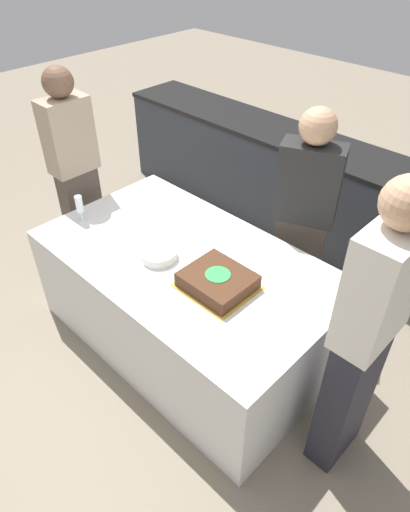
# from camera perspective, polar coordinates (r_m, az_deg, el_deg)

# --- Properties ---
(ground_plane) EXTENTS (14.00, 14.00, 0.00)m
(ground_plane) POSITION_cam_1_polar(r_m,az_deg,el_deg) (3.36, -2.04, -9.97)
(ground_plane) COLOR gray
(back_counter) EXTENTS (4.40, 0.58, 0.92)m
(back_counter) POSITION_cam_1_polar(r_m,az_deg,el_deg) (4.11, 14.55, 7.08)
(back_counter) COLOR #333842
(back_counter) RESTS_ON ground_plane
(dining_table) EXTENTS (1.94, 1.13, 0.73)m
(dining_table) POSITION_cam_1_polar(r_m,az_deg,el_deg) (3.10, -2.19, -5.46)
(dining_table) COLOR silver
(dining_table) RESTS_ON ground_plane
(cake) EXTENTS (0.41, 0.37, 0.10)m
(cake) POSITION_cam_1_polar(r_m,az_deg,el_deg) (2.62, 1.59, -3.12)
(cake) COLOR gold
(cake) RESTS_ON dining_table
(plate_stack) EXTENTS (0.23, 0.23, 0.06)m
(plate_stack) POSITION_cam_1_polar(r_m,az_deg,el_deg) (2.85, -5.81, 0.25)
(plate_stack) COLOR white
(plate_stack) RESTS_ON dining_table
(wine_glass) EXTENTS (0.07, 0.07, 0.19)m
(wine_glass) POSITION_cam_1_polar(r_m,az_deg,el_deg) (3.24, -15.43, 6.15)
(wine_glass) COLOR white
(wine_glass) RESTS_ON dining_table
(side_plate_near_cake) EXTENTS (0.18, 0.18, 0.00)m
(side_plate_near_cake) POSITION_cam_1_polar(r_m,az_deg,el_deg) (2.83, 6.55, -0.83)
(side_plate_near_cake) COLOR white
(side_plate_near_cake) RESTS_ON dining_table
(person_cutting_cake) EXTENTS (0.44, 0.34, 1.57)m
(person_cutting_cake) POSITION_cam_1_polar(r_m,az_deg,el_deg) (3.15, 12.24, 4.87)
(person_cutting_cake) COLOR #4C4238
(person_cutting_cake) RESTS_ON ground_plane
(person_seated_left) EXTENTS (0.21, 0.34, 1.66)m
(person_seated_left) POSITION_cam_1_polar(r_m,az_deg,el_deg) (3.61, -15.84, 9.83)
(person_seated_left) COLOR #4C4238
(person_seated_left) RESTS_ON ground_plane
(person_seated_right) EXTENTS (0.21, 0.40, 1.75)m
(person_seated_right) POSITION_cam_1_polar(r_m,az_deg,el_deg) (2.25, 19.36, -9.74)
(person_seated_right) COLOR #282833
(person_seated_right) RESTS_ON ground_plane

